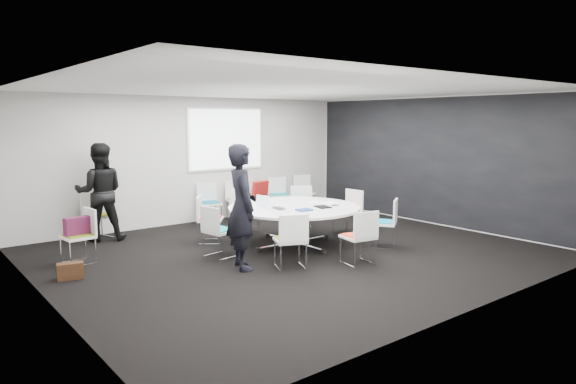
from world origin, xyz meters
TOP-DOWN VIEW (x-y plane):
  - room_shell at (0.09, 0.00)m, footprint 8.08×7.08m
  - conference_table at (0.32, 0.38)m, footprint 2.40×2.40m
  - projection_screen at (0.80, 3.46)m, footprint 1.90×0.03m
  - chair_ring_a at (1.81, 0.48)m, footprint 0.47×0.48m
  - chair_ring_b at (1.43, 1.48)m, footprint 0.64×0.64m
  - chair_ring_c at (0.23, 1.88)m, footprint 0.60×0.59m
  - chair_ring_d at (-0.78, 1.53)m, footprint 0.64×0.64m
  - chair_ring_e at (-1.18, 0.51)m, footprint 0.52×0.53m
  - chair_ring_f at (-0.66, -0.75)m, footprint 0.60×0.59m
  - chair_ring_g at (0.34, -1.23)m, footprint 0.54×0.53m
  - chair_ring_h at (1.52, -0.73)m, footprint 0.63×0.63m
  - chair_back_a at (0.15, 3.17)m, footprint 0.54×0.53m
  - chair_back_b at (0.90, 3.17)m, footprint 0.53×0.52m
  - chair_back_c at (1.38, 3.16)m, footprint 0.60×0.60m
  - chair_back_d at (2.13, 3.16)m, footprint 0.58×0.57m
  - chair_back_e at (2.91, 3.15)m, footprint 0.59×0.58m
  - chair_spare_left at (-3.14, 1.57)m, footprint 0.49×0.50m
  - chair_person_back at (-2.32, 3.15)m, footprint 0.57×0.56m
  - person_main at (-1.23, -0.27)m, footprint 0.65×0.81m
  - person_back at (-2.32, 2.99)m, footprint 1.09×0.98m
  - laptop at (-0.03, 0.32)m, footprint 0.25×0.35m
  - laptop_lid at (-0.29, 0.50)m, footprint 0.07×0.30m
  - notebook_black at (0.64, -0.05)m, footprint 0.28×0.34m
  - tablet_folio at (0.17, -0.09)m, footprint 0.28×0.23m
  - papers_right at (0.94, 0.52)m, footprint 0.33×0.26m
  - papers_front at (1.11, 0.27)m, footprint 0.33×0.25m
  - cup at (0.26, 0.81)m, footprint 0.08×0.08m
  - phone at (0.96, -0.03)m, footprint 0.14×0.08m
  - maroon_bag at (-3.16, 1.57)m, footprint 0.42×0.20m
  - brown_bag at (-3.50, 0.82)m, footprint 0.39×0.24m
  - red_jacket at (1.39, 2.94)m, footprint 0.46×0.23m

SIDE VIEW (x-z plane):
  - brown_bag at x=-3.50m, z-range 0.00..0.24m
  - chair_ring_a at x=1.81m, z-range -0.16..0.72m
  - chair_ring_b at x=1.43m, z-range -0.16..0.72m
  - chair_ring_c at x=0.23m, z-range -0.16..0.72m
  - chair_ring_d at x=-0.78m, z-range -0.16..0.72m
  - chair_ring_e at x=-1.18m, z-range -0.16..0.72m
  - chair_ring_f at x=-0.66m, z-range -0.16..0.72m
  - chair_ring_g at x=0.34m, z-range -0.16..0.72m
  - chair_ring_h at x=1.52m, z-range -0.16..0.72m
  - chair_back_a at x=0.15m, z-range -0.16..0.72m
  - chair_back_b at x=0.90m, z-range -0.16..0.72m
  - chair_back_c at x=1.38m, z-range -0.16..0.72m
  - chair_back_d at x=2.13m, z-range -0.16..0.72m
  - chair_back_e at x=2.91m, z-range -0.16..0.72m
  - chair_spare_left at x=-3.14m, z-range -0.16..0.72m
  - chair_person_back at x=-2.32m, z-range -0.16..0.72m
  - conference_table at x=0.32m, z-range 0.19..0.92m
  - maroon_bag at x=-3.16m, z-range 0.48..0.76m
  - red_jacket at x=1.39m, z-range 0.52..0.88m
  - papers_right at x=0.94m, z-range 0.73..0.73m
  - papers_front at x=1.11m, z-range 0.73..0.73m
  - phone at x=0.96m, z-range 0.73..0.74m
  - notebook_black at x=0.64m, z-range 0.73..0.75m
  - laptop at x=-0.03m, z-range 0.73..0.76m
  - tablet_folio at x=0.17m, z-range 0.73..0.76m
  - cup at x=0.26m, z-range 0.73..0.82m
  - laptop_lid at x=-0.29m, z-range 0.75..0.97m
  - person_back at x=-2.32m, z-range 0.00..1.86m
  - person_main at x=-1.23m, z-range 0.00..1.94m
  - room_shell at x=0.09m, z-range -0.04..2.84m
  - projection_screen at x=0.80m, z-range 1.17..2.53m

